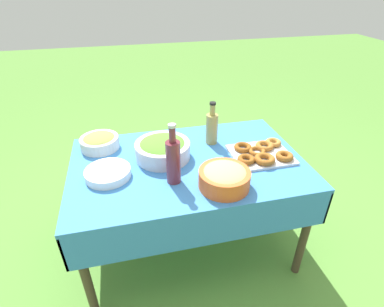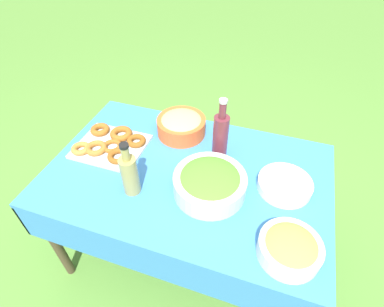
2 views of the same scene
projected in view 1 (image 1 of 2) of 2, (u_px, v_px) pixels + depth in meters
ground_plane at (189, 243)px, 2.20m from camera, size 14.00×14.00×0.00m
picnic_table at (188, 174)px, 1.87m from camera, size 1.40×0.90×0.72m
salad_bowl at (163, 148)px, 1.83m from camera, size 0.34×0.34×0.12m
pasta_bowl at (224, 177)px, 1.58m from camera, size 0.28×0.28×0.12m
donut_platter at (262, 153)px, 1.86m from camera, size 0.38×0.33×0.05m
plate_stack at (108, 173)px, 1.68m from camera, size 0.25×0.25×0.05m
olive_oil_bottle at (212, 127)px, 1.96m from camera, size 0.08×0.08×0.29m
wine_bottle at (173, 160)px, 1.58m from camera, size 0.08×0.08×0.35m
olive_bowl at (100, 141)px, 1.94m from camera, size 0.25×0.25×0.10m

